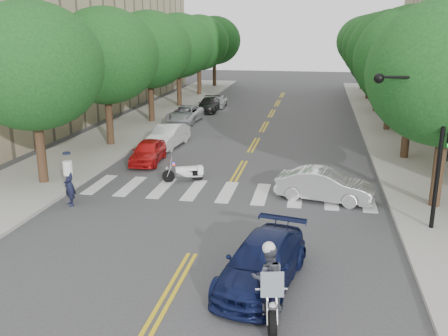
% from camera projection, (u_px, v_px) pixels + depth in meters
% --- Properties ---
extents(ground, '(140.00, 140.00, 0.00)m').
position_uv_depth(ground, '(192.00, 254.00, 16.59)').
color(ground, '#38383A').
rests_on(ground, ground).
extents(sidewalk_left, '(5.00, 60.00, 0.15)m').
position_uv_depth(sidewalk_left, '(143.00, 121.00, 39.04)').
color(sidewalk_left, '#9E9991').
rests_on(sidewalk_left, ground).
extents(sidewalk_right, '(5.00, 60.00, 0.15)m').
position_uv_depth(sidewalk_right, '(396.00, 131.00, 35.65)').
color(sidewalk_right, '#9E9991').
rests_on(sidewalk_right, ground).
extents(tree_l_0, '(6.40, 6.40, 8.45)m').
position_uv_depth(tree_l_0, '(32.00, 66.00, 22.29)').
color(tree_l_0, '#382316').
rests_on(tree_l_0, ground).
extents(tree_l_1, '(6.40, 6.40, 8.45)m').
position_uv_depth(tree_l_1, '(105.00, 56.00, 29.85)').
color(tree_l_1, '#382316').
rests_on(tree_l_1, ground).
extents(tree_l_2, '(6.40, 6.40, 8.45)m').
position_uv_depth(tree_l_2, '(149.00, 50.00, 37.40)').
color(tree_l_2, '#382316').
rests_on(tree_l_2, ground).
extents(tree_l_3, '(6.40, 6.40, 8.45)m').
position_uv_depth(tree_l_3, '(178.00, 46.00, 44.96)').
color(tree_l_3, '#382316').
rests_on(tree_l_3, ground).
extents(tree_l_4, '(6.40, 6.40, 8.45)m').
position_uv_depth(tree_l_4, '(199.00, 43.00, 52.52)').
color(tree_l_4, '#382316').
rests_on(tree_l_4, ground).
extents(tree_l_5, '(6.40, 6.40, 8.45)m').
position_uv_depth(tree_l_5, '(214.00, 41.00, 60.08)').
color(tree_l_5, '#382316').
rests_on(tree_l_5, ground).
extents(tree_r_1, '(6.40, 6.40, 8.45)m').
position_uv_depth(tree_r_1, '(414.00, 60.00, 26.71)').
color(tree_r_1, '#382316').
rests_on(tree_r_1, ground).
extents(tree_r_2, '(6.40, 6.40, 8.45)m').
position_uv_depth(tree_r_2, '(393.00, 52.00, 34.27)').
color(tree_r_2, '#382316').
rests_on(tree_r_2, ground).
extents(tree_r_3, '(6.40, 6.40, 8.45)m').
position_uv_depth(tree_r_3, '(380.00, 47.00, 41.83)').
color(tree_r_3, '#382316').
rests_on(tree_r_3, ground).
extents(tree_r_4, '(6.40, 6.40, 8.45)m').
position_uv_depth(tree_r_4, '(371.00, 44.00, 49.38)').
color(tree_r_4, '#382316').
rests_on(tree_r_4, ground).
extents(tree_r_5, '(6.40, 6.40, 8.45)m').
position_uv_depth(tree_r_5, '(365.00, 41.00, 56.94)').
color(tree_r_5, '#382316').
rests_on(tree_r_5, ground).
extents(traffic_signal_pole, '(2.82, 0.42, 6.00)m').
position_uv_depth(traffic_signal_pole, '(428.00, 132.00, 17.49)').
color(traffic_signal_pole, black).
rests_on(traffic_signal_pole, ground).
extents(motorcycle_police, '(0.99, 2.55, 2.09)m').
position_uv_depth(motorcycle_police, '(268.00, 282.00, 12.88)').
color(motorcycle_police, black).
rests_on(motorcycle_police, ground).
extents(motorcycle_parked, '(1.93, 1.00, 1.30)m').
position_uv_depth(motorcycle_parked, '(187.00, 172.00, 24.21)').
color(motorcycle_parked, black).
rests_on(motorcycle_parked, ground).
extents(officer_standing, '(0.80, 0.79, 1.86)m').
position_uv_depth(officer_standing, '(69.00, 184.00, 20.83)').
color(officer_standing, black).
rests_on(officer_standing, ground).
extents(convertible, '(4.34, 2.23, 1.36)m').
position_uv_depth(convertible, '(325.00, 185.00, 21.50)').
color(convertible, silver).
rests_on(convertible, ground).
extents(sedan_blue, '(2.74, 4.91, 1.35)m').
position_uv_depth(sedan_blue, '(262.00, 263.00, 14.51)').
color(sedan_blue, '#0F1741').
rests_on(sedan_blue, ground).
extents(parked_car_a, '(1.80, 3.83, 1.27)m').
position_uv_depth(parked_car_a, '(148.00, 152.00, 27.45)').
color(parked_car_a, red).
rests_on(parked_car_a, ground).
extents(parked_car_b, '(1.86, 4.32, 1.38)m').
position_uv_depth(parked_car_b, '(168.00, 136.00, 31.02)').
color(parked_car_b, silver).
rests_on(parked_car_b, ground).
extents(parked_car_c, '(2.23, 4.65, 1.28)m').
position_uv_depth(parked_car_c, '(185.00, 114.00, 38.92)').
color(parked_car_c, '#B2B4BA').
rests_on(parked_car_c, ground).
extents(parked_car_d, '(1.80, 4.18, 1.20)m').
position_uv_depth(parked_car_d, '(209.00, 105.00, 43.88)').
color(parked_car_d, black).
rests_on(parked_car_d, ground).
extents(parked_car_e, '(1.58, 3.49, 1.16)m').
position_uv_depth(parked_car_e, '(219.00, 101.00, 46.21)').
color(parked_car_e, '#A1A1A6').
rests_on(parked_car_e, ground).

